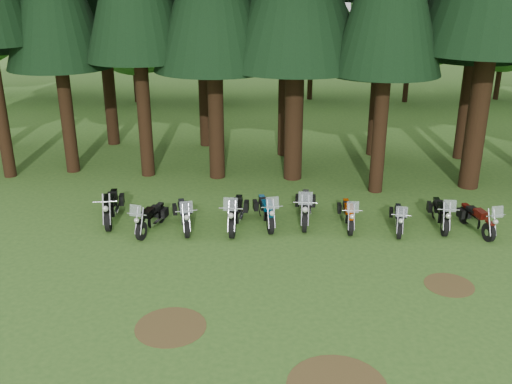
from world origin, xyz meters
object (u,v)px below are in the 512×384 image
motorcycle_5 (305,208)px  motorcycle_7 (399,219)px  motorcycle_2 (184,216)px  motorcycle_6 (348,215)px  motorcycle_4 (266,212)px  motorcycle_0 (111,207)px  motorcycle_3 (236,214)px  motorcycle_1 (151,219)px  motorcycle_8 (440,214)px  motorcycle_9 (477,220)px

motorcycle_5 → motorcycle_7: 3.24m
motorcycle_2 → motorcycle_6: bearing=-11.2°
motorcycle_2 → motorcycle_7: motorcycle_2 is taller
motorcycle_4 → motorcycle_0: bearing=166.6°
motorcycle_7 → motorcycle_4: bearing=-175.7°
motorcycle_3 → motorcycle_7: size_ratio=1.24×
motorcycle_5 → motorcycle_2: bearing=-167.1°
motorcycle_1 → motorcycle_8: bearing=18.0°
motorcycle_3 → motorcycle_7: bearing=3.4°
motorcycle_3 → motorcycle_9: bearing=3.2°
motorcycle_1 → motorcycle_9: bearing=15.5°
motorcycle_8 → motorcycle_2: bearing=-173.8°
motorcycle_1 → motorcycle_7: (8.48, 0.54, -0.03)m
motorcycle_2 → motorcycle_3: 1.79m
motorcycle_3 → motorcycle_7: motorcycle_3 is taller
motorcycle_3 → motorcycle_4: (1.04, 0.32, -0.04)m
motorcycle_0 → motorcycle_9: 12.72m
motorcycle_8 → motorcycle_5: bearing=-179.8°
motorcycle_6 → motorcycle_4: bearing=178.4°
motorcycle_0 → motorcycle_1: size_ratio=1.15×
motorcycle_2 → motorcycle_9: (10.02, 0.26, -0.02)m
motorcycle_2 → motorcycle_9: motorcycle_2 is taller
motorcycle_0 → motorcycle_6: (8.38, -0.03, -0.07)m
motorcycle_2 → motorcycle_3: size_ratio=0.90×
motorcycle_8 → motorcycle_9: bearing=-17.3°
motorcycle_2 → motorcycle_3: (1.78, 0.17, 0.05)m
motorcycle_3 → motorcycle_7: 5.61m
motorcycle_2 → motorcycle_8: (8.89, 0.66, -0.00)m
motorcycle_0 → motorcycle_3: 4.49m
motorcycle_2 → motorcycle_7: (7.39, 0.26, -0.05)m
motorcycle_1 → motorcycle_3: (2.88, 0.46, 0.07)m
motorcycle_2 → motorcycle_5: motorcycle_5 is taller
motorcycle_5 → motorcycle_7: bearing=-7.7°
motorcycle_2 → motorcycle_6: (5.68, 0.48, -0.03)m
motorcycle_0 → motorcycle_5: 6.90m
motorcycle_7 → motorcycle_3: bearing=-172.0°
motorcycle_9 → motorcycle_6: bearing=162.5°
motorcycle_5 → motorcycle_6: motorcycle_5 is taller
motorcycle_0 → motorcycle_6: bearing=-9.4°
motorcycle_1 → motorcycle_9: motorcycle_9 is taller
motorcycle_6 → motorcycle_7: motorcycle_6 is taller
motorcycle_1 → motorcycle_2: motorcycle_2 is taller
motorcycle_9 → motorcycle_2: bearing=166.8°
motorcycle_0 → motorcycle_8: (11.59, 0.16, -0.04)m
motorcycle_0 → motorcycle_9: size_ratio=1.15×
motorcycle_2 → motorcycle_9: 10.03m
motorcycle_5 → motorcycle_6: (1.49, -0.33, -0.08)m
motorcycle_0 → motorcycle_4: motorcycle_4 is taller
motorcycle_9 → motorcycle_1: bearing=168.2°
motorcycle_9 → motorcycle_4: bearing=163.5°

